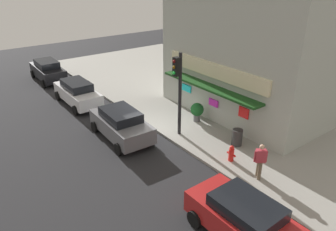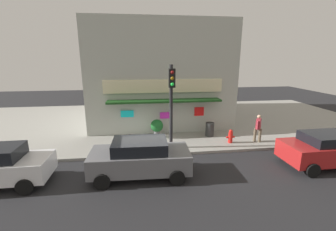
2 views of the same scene
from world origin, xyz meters
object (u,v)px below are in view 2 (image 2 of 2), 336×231
(pedestrian, at_px, (258,127))
(parked_car_red, at_px, (327,149))
(parked_car_grey, at_px, (140,157))
(potted_plant_by_doorway, at_px, (157,127))
(fire_hydrant, at_px, (230,136))
(traffic_light, at_px, (171,96))
(trash_can, at_px, (210,129))

(pedestrian, height_order, parked_car_red, pedestrian)
(pedestrian, distance_m, parked_car_red, 3.59)
(pedestrian, height_order, parked_car_grey, pedestrian)
(potted_plant_by_doorway, bearing_deg, fire_hydrant, -20.39)
(fire_hydrant, bearing_deg, traffic_light, -173.71)
(parked_car_red, bearing_deg, pedestrian, 120.97)
(fire_hydrant, bearing_deg, trash_can, 122.26)
(traffic_light, height_order, pedestrian, traffic_light)
(potted_plant_by_doorway, distance_m, parked_car_red, 8.99)
(pedestrian, distance_m, potted_plant_by_doorway, 6.06)
(potted_plant_by_doorway, bearing_deg, traffic_light, -72.45)
(pedestrian, relative_size, parked_car_grey, 0.38)
(fire_hydrant, height_order, pedestrian, pedestrian)
(trash_can, bearing_deg, fire_hydrant, -57.74)
(trash_can, xyz_separation_m, parked_car_grey, (-4.47, -4.25, 0.27))
(traffic_light, xyz_separation_m, potted_plant_by_doorway, (-0.62, 1.95, -2.24))
(trash_can, relative_size, pedestrian, 0.53)
(pedestrian, bearing_deg, parked_car_red, -59.03)
(potted_plant_by_doorway, bearing_deg, parked_car_grey, -104.04)
(potted_plant_by_doorway, height_order, parked_car_grey, parked_car_grey)
(traffic_light, relative_size, potted_plant_by_doorway, 3.97)
(parked_car_red, bearing_deg, potted_plant_by_doorway, 148.64)
(potted_plant_by_doorway, bearing_deg, trash_can, -3.86)
(parked_car_grey, height_order, parked_car_red, parked_car_grey)
(traffic_light, bearing_deg, trash_can, 32.26)
(fire_hydrant, xyz_separation_m, parked_car_grey, (-5.31, -2.92, 0.31))
(trash_can, xyz_separation_m, parked_car_red, (4.33, -4.45, 0.25))
(fire_hydrant, bearing_deg, potted_plant_by_doorway, 159.61)
(pedestrian, distance_m, parked_car_grey, 7.52)
(trash_can, height_order, potted_plant_by_doorway, potted_plant_by_doorway)
(traffic_light, relative_size, pedestrian, 2.75)
(trash_can, height_order, parked_car_red, parked_car_red)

